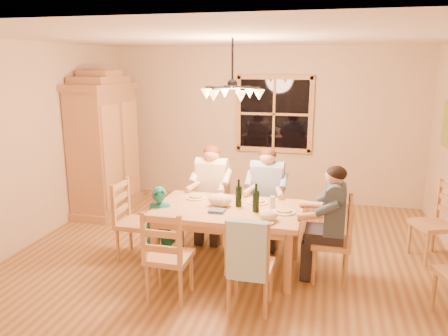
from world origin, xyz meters
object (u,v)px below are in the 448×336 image
(chair_far_right, at_px, (266,223))
(chair_end_left, at_px, (136,234))
(chandelier, at_px, (232,92))
(wine_bottle_b, at_px, (256,198))
(dining_table, at_px, (228,216))
(chair_far_left, at_px, (212,218))
(chair_end_right, at_px, (330,254))
(child, at_px, (161,228))
(adult_plaid_man, at_px, (267,185))
(adult_slate_man, at_px, (333,209))
(chair_spare_back, at_px, (431,236))
(chair_near_left, at_px, (170,270))
(wine_bottle_a, at_px, (239,193))
(chair_near_right, at_px, (250,280))
(armoire, at_px, (105,148))
(adult_woman, at_px, (212,181))

(chair_far_right, distance_m, chair_end_left, 1.73)
(chandelier, distance_m, wine_bottle_b, 1.28)
(dining_table, height_order, chair_far_left, chair_far_left)
(dining_table, height_order, chair_end_right, chair_end_right)
(chandelier, bearing_deg, child, -144.84)
(adult_plaid_man, distance_m, adult_slate_man, 1.18)
(chair_end_right, distance_m, adult_plaid_man, 1.30)
(chair_end_left, height_order, chair_spare_back, same)
(chair_near_left, xyz_separation_m, chair_spare_back, (2.86, 1.63, 0.00))
(chair_far_left, relative_size, wine_bottle_a, 3.00)
(chair_end_left, xyz_separation_m, chair_end_right, (2.39, -0.03, 0.00))
(adult_slate_man, height_order, child, adult_slate_man)
(chandelier, height_order, wine_bottle_a, chandelier)
(chair_far_right, height_order, chair_end_left, same)
(chair_near_right, height_order, chair_end_left, same)
(dining_table, bearing_deg, chair_end_right, -0.77)
(chair_near_right, bearing_deg, adult_plaid_man, 93.37)
(chair_near_right, bearing_deg, armoire, 140.28)
(armoire, relative_size, dining_table, 1.33)
(chandelier, distance_m, chair_end_right, 2.19)
(chair_near_left, bearing_deg, armoire, 130.29)
(chandelier, relative_size, wine_bottle_a, 2.33)
(chair_far_left, height_order, adult_woman, adult_woman)
(chandelier, bearing_deg, wine_bottle_b, -48.66)
(chair_end_left, height_order, chair_end_right, same)
(chair_far_left, xyz_separation_m, chair_end_left, (-0.77, -0.80, 0.00))
(chair_far_left, relative_size, adult_slate_man, 1.13)
(child, bearing_deg, chair_spare_back, 2.12)
(chair_near_right, relative_size, wine_bottle_b, 3.00)
(chair_far_right, height_order, wine_bottle_a, wine_bottle_a)
(chair_far_right, relative_size, chair_end_left, 1.00)
(wine_bottle_b, bearing_deg, chandelier, 131.34)
(chair_near_right, distance_m, chair_end_right, 1.11)
(chair_far_right, relative_size, adult_slate_man, 1.13)
(chair_far_right, relative_size, adult_plaid_man, 1.13)
(armoire, bearing_deg, chair_end_right, -24.35)
(adult_plaid_man, distance_m, child, 1.53)
(dining_table, bearing_deg, chair_spare_back, 18.81)
(dining_table, xyz_separation_m, adult_woman, (-0.42, 0.82, 0.18))
(dining_table, bearing_deg, chair_far_right, 66.85)
(dining_table, bearing_deg, chair_end_left, 179.23)
(chair_end_left, bearing_deg, chair_near_right, 63.43)
(dining_table, relative_size, chair_spare_back, 1.75)
(wine_bottle_a, xyz_separation_m, chair_spare_back, (2.30, 0.75, -0.62))
(chair_spare_back, bearing_deg, adult_woman, 66.52)
(adult_woman, xyz_separation_m, wine_bottle_a, (0.53, -0.75, 0.08))
(chandelier, distance_m, armoire, 2.92)
(chair_spare_back, bearing_deg, chair_far_left, 66.52)
(armoire, relative_size, child, 2.30)
(chair_end_right, relative_size, wine_bottle_a, 3.00)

